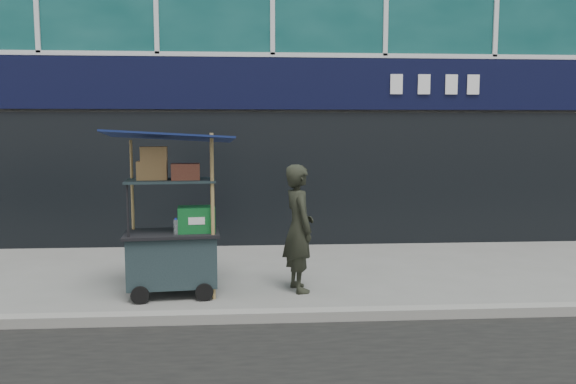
{
  "coord_description": "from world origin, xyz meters",
  "views": [
    {
      "loc": [
        -0.4,
        -6.16,
        2.09
      ],
      "look_at": [
        0.09,
        1.2,
        1.27
      ],
      "focal_mm": 35.0,
      "sensor_mm": 36.0,
      "label": 1
    }
  ],
  "objects": [
    {
      "name": "vendor_man",
      "position": [
        0.22,
        0.98,
        0.83
      ],
      "size": [
        0.53,
        0.68,
        1.65
      ],
      "primitive_type": "imported",
      "rotation": [
        0.0,
        0.0,
        1.81
      ],
      "color": "black",
      "rests_on": "ground"
    },
    {
      "name": "curb",
      "position": [
        0.0,
        -0.2,
        0.06
      ],
      "size": [
        80.0,
        0.18,
        0.12
      ],
      "primitive_type": "cube",
      "color": "gray",
      "rests_on": "ground"
    },
    {
      "name": "ground",
      "position": [
        0.0,
        0.0,
        0.0
      ],
      "size": [
        80.0,
        80.0,
        0.0
      ],
      "primitive_type": "plane",
      "color": "slate",
      "rests_on": "ground"
    },
    {
      "name": "vendor_cart",
      "position": [
        -1.38,
        0.88,
        0.74
      ],
      "size": [
        1.65,
        1.24,
        2.1
      ],
      "rotation": [
        0.0,
        0.0,
        0.1
      ],
      "color": "black",
      "rests_on": "ground"
    }
  ]
}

